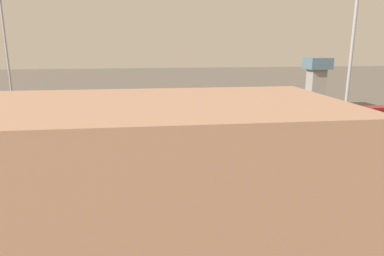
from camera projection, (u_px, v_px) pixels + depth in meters
The scene contains 14 objects.
ground_plane at pixel (203, 143), 63.65m from camera, with size 400.00×400.00×0.00m, color #60594F.
track_bed_0 at pixel (193, 127), 75.66m from camera, with size 140.00×2.80×0.12m, color #4C443D.
track_bed_1 at pixel (197, 133), 70.85m from camera, with size 140.00×2.80×0.12m, color #4C443D.
track_bed_2 at pixel (200, 139), 66.04m from camera, with size 140.00×2.80×0.12m, color #4C443D.
track_bed_3 at pixel (205, 147), 61.23m from camera, with size 140.00×2.80×0.12m, color #4C443D.
track_bed_4 at pixel (210, 155), 56.41m from camera, with size 140.00×2.80×0.12m, color #3D3833.
track_bed_5 at pixel (216, 166), 51.60m from camera, with size 140.00×2.80×0.12m, color #3D3833.
train_on_track_1 at pixel (192, 123), 70.26m from camera, with size 114.80×3.00×4.40m.
train_on_track_5 at pixel (147, 156), 49.82m from camera, with size 95.60×3.06×3.80m.
train_on_track_2 at pixel (253, 128), 66.90m from camera, with size 95.60×3.06×3.80m.
light_mast_0 at pixel (6, 43), 69.63m from camera, with size 2.80×0.70×28.37m.
light_mast_1 at pixel (353, 36), 47.11m from camera, with size 2.80×0.70×30.05m.
maintenance_shed at pixel (21, 194), 26.14m from camera, with size 49.19×15.80×13.64m, color tan.
control_tower at pixel (316, 80), 93.85m from camera, with size 6.00×6.00×14.14m.
Camera 1 is at (9.99, 60.35, 17.90)m, focal length 32.32 mm.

